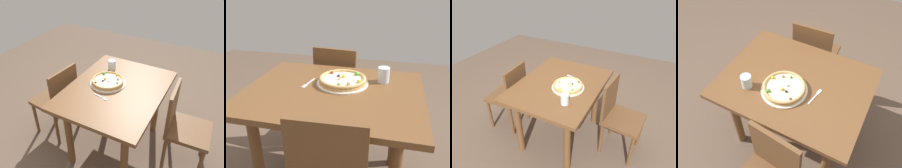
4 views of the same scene
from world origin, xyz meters
The scene contains 8 objects.
ground_plane centered at (0.00, 0.00, 0.00)m, with size 6.00×6.00×0.00m, color brown.
dining_table centered at (0.00, 0.00, 0.64)m, with size 1.13×0.88×0.77m.
chair_near centered at (0.12, -0.66, 0.49)m, with size 0.44×0.44×0.89m.
chair_far centered at (-0.11, 0.66, 0.49)m, with size 0.42×0.42×0.89m.
plate centered at (-0.04, -0.11, 0.77)m, with size 0.35×0.35×0.01m, color silver.
pizza centered at (-0.04, -0.11, 0.80)m, with size 0.32×0.32×0.05m.
fork centered at (0.19, -0.05, 0.77)m, with size 0.04×0.17×0.00m.
drinking_glass centered at (-0.30, -0.21, 0.82)m, with size 0.08×0.08×0.10m, color silver.
Camera 3 is at (-1.69, -0.91, 1.95)m, focal length 32.76 mm.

